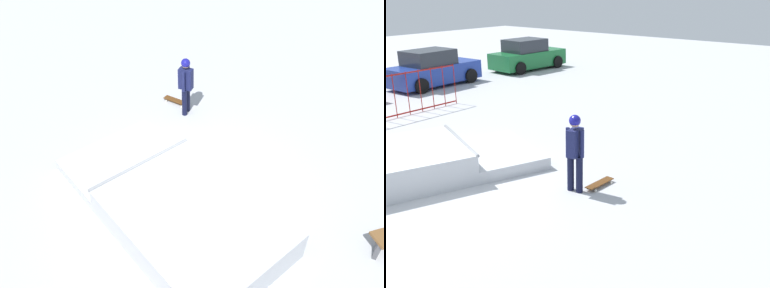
% 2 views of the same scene
% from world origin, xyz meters
% --- Properties ---
extents(ground_plane, '(60.00, 60.00, 0.00)m').
position_xyz_m(ground_plane, '(0.00, 0.00, 0.00)').
color(ground_plane, '#B7BABF').
extents(skate_ramp, '(5.97, 4.34, 0.74)m').
position_xyz_m(skate_ramp, '(-0.14, 1.02, 0.32)').
color(skate_ramp, silver).
rests_on(skate_ramp, ground).
extents(skater, '(0.41, 0.44, 1.73)m').
position_xyz_m(skater, '(1.73, -2.52, 1.01)').
color(skater, black).
rests_on(skater, ground).
extents(skateboard, '(0.81, 0.29, 0.09)m').
position_xyz_m(skateboard, '(2.25, -2.81, 0.08)').
color(skateboard, '#593314').
rests_on(skateboard, ground).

